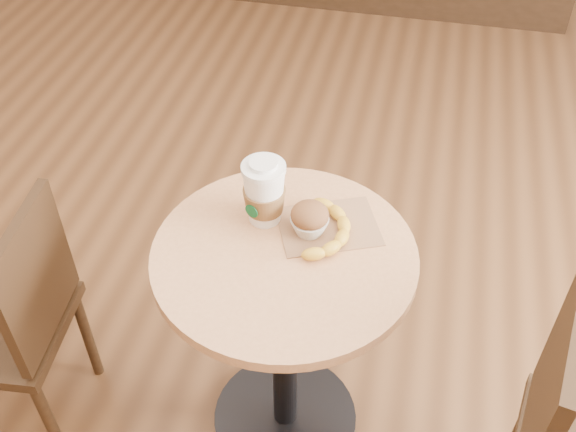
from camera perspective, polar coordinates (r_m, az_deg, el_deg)
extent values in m
cylinder|color=black|center=(2.19, -0.24, -16.61)|extent=(0.44, 0.44, 0.02)
cylinder|color=black|center=(1.88, -0.28, -11.01)|extent=(0.07, 0.07, 0.72)
cylinder|color=tan|center=(1.61, -0.32, -3.43)|extent=(0.64, 0.64, 0.03)
cube|color=#2F1F10|center=(2.05, -23.20, -8.70)|extent=(0.39, 0.39, 0.04)
cylinder|color=#2F1F10|center=(2.22, -16.67, -9.53)|extent=(0.03, 0.03, 0.40)
cylinder|color=#2F1F10|center=(2.07, -19.53, -16.09)|extent=(0.03, 0.03, 0.40)
cube|color=#2F1F10|center=(1.82, -20.62, -5.02)|extent=(0.06, 0.34, 0.38)
cube|color=#2F1F10|center=(1.50, 21.40, -13.40)|extent=(0.11, 0.39, 0.43)
cube|color=#8F6445|center=(1.66, 3.44, -0.86)|extent=(0.29, 0.26, 0.00)
cylinder|color=white|center=(1.58, -2.09, 4.07)|extent=(0.11, 0.11, 0.01)
cylinder|color=white|center=(1.57, -2.10, 4.43)|extent=(0.07, 0.07, 0.01)
cylinder|color=#074D23|center=(1.61, -3.11, 0.40)|extent=(0.03, 0.02, 0.04)
ellipsoid|color=brown|center=(1.60, 1.85, 0.09)|extent=(0.09, 0.09, 0.06)
ellipsoid|color=beige|center=(1.59, 1.87, 0.59)|extent=(0.03, 0.03, 0.02)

